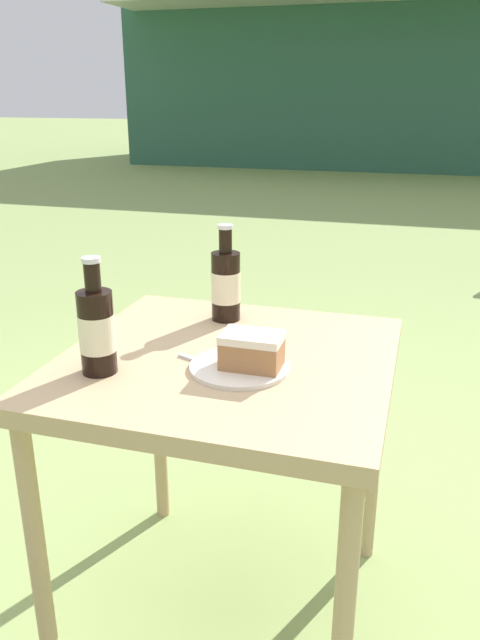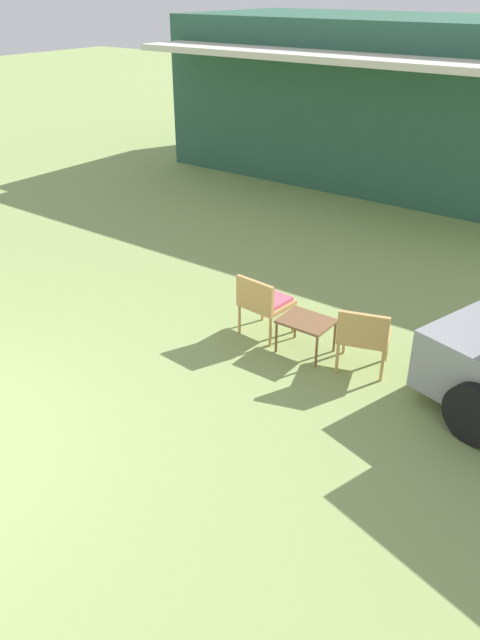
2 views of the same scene
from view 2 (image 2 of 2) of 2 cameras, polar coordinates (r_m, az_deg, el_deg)
The scene contains 4 objects.
cabin_building at distance 14.48m, azimuth 15.45°, elevation 18.76°, with size 9.90×5.34×3.25m.
wicker_chair_cushioned at distance 7.53m, azimuth 2.20°, elevation 1.79°, with size 0.59×0.55×0.79m.
wicker_chair_plain at distance 6.94m, azimuth 11.26°, elevation -1.26°, with size 0.68×0.65×0.79m.
garden_side_table at distance 7.24m, azimuth 6.07°, elevation -0.32°, with size 0.59×0.47×0.42m.
Camera 2 is at (5.23, -1.49, 3.85)m, focal length 35.00 mm.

